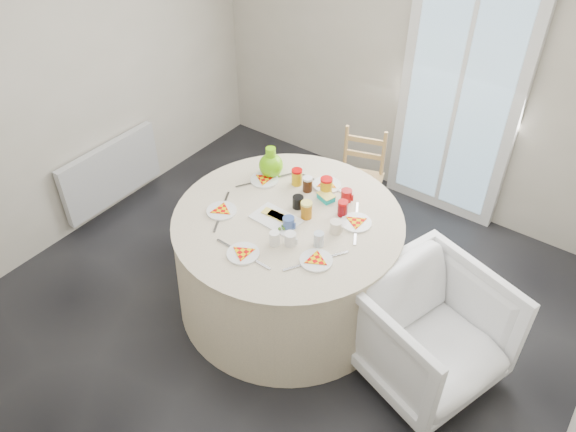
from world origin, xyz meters
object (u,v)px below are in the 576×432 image
Objects in this scene: table at (288,261)px; armchair at (430,332)px; wooden_chair at (359,176)px; radiator at (111,173)px; green_pitcher at (271,166)px.

armchair is (1.11, -0.00, 0.02)m from table.
wooden_chair reaches higher than armchair.
wooden_chair is 1.62m from armchair.
table is 1.91× the size of armchair.
radiator is at bearing 108.94° from armchair.
wooden_chair reaches higher than radiator.
green_pitcher is (-0.33, -0.78, 0.40)m from wooden_chair.
table is 0.71m from green_pitcher.
table is 1.11m from wooden_chair.
wooden_chair is at bearing 93.41° from table.
table is 1.92× the size of wooden_chair.
armchair is at bearing 0.29° from radiator.
table is 1.11m from armchair.
wooden_chair is 3.65× the size of green_pitcher.
green_pitcher is (-0.39, 0.33, 0.49)m from table.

